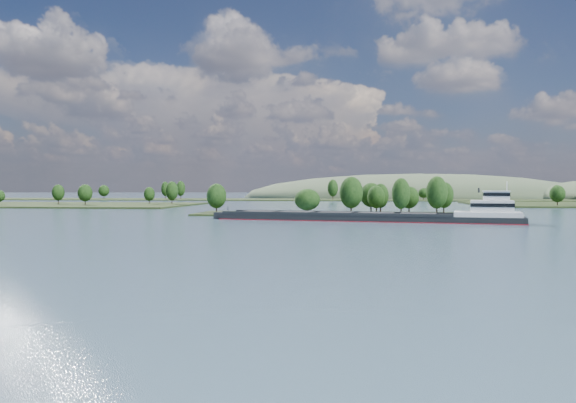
# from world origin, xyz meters

# --- Properties ---
(ground) EXTENTS (1800.00, 1800.00, 0.00)m
(ground) POSITION_xyz_m (0.00, 120.00, 0.00)
(ground) COLOR #3D5869
(ground) RESTS_ON ground
(tree_island) EXTENTS (100.00, 32.18, 14.16)m
(tree_island) POSITION_xyz_m (6.11, 178.52, 3.99)
(tree_island) COLOR black
(tree_island) RESTS_ON ground
(back_shoreline) EXTENTS (900.00, 60.00, 15.93)m
(back_shoreline) POSITION_xyz_m (7.98, 399.78, 0.77)
(back_shoreline) COLOR black
(back_shoreline) RESTS_ON ground
(hill_west) EXTENTS (320.00, 160.00, 44.00)m
(hill_west) POSITION_xyz_m (60.00, 500.00, 0.00)
(hill_west) COLOR #3D4D35
(hill_west) RESTS_ON ground
(cargo_barge) EXTENTS (90.76, 26.75, 12.21)m
(cargo_barge) POSITION_xyz_m (14.95, 144.37, 1.54)
(cargo_barge) COLOR black
(cargo_barge) RESTS_ON ground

